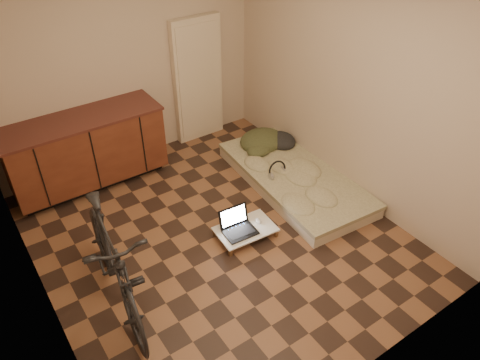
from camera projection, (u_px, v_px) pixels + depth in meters
room_shell at (213, 132)px, 4.30m from camera, size 3.50×4.00×2.60m
cabinets at (86, 151)px, 5.58m from camera, size 1.84×0.62×0.91m
appliance_panel at (198, 80)px, 6.28m from camera, size 0.70×0.10×1.70m
bicycle at (112, 257)px, 4.02m from camera, size 0.72×1.81×1.14m
futon at (295, 178)px, 5.77m from camera, size 1.16×2.17×0.18m
clothing_pile at (267, 136)px, 6.17m from camera, size 0.68×0.58×0.26m
headphones at (277, 169)px, 5.62m from camera, size 0.28×0.26×0.17m
lap_desk at (245, 229)px, 5.01m from camera, size 0.65×0.45×0.10m
laptop at (238, 226)px, 4.96m from camera, size 0.36×0.33×0.23m
mouse at (258, 221)px, 5.08m from camera, size 0.08×0.11×0.03m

